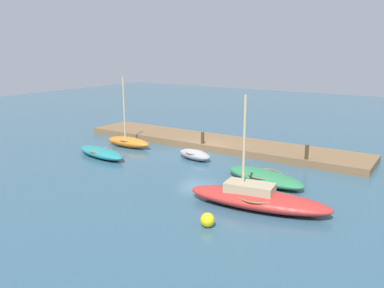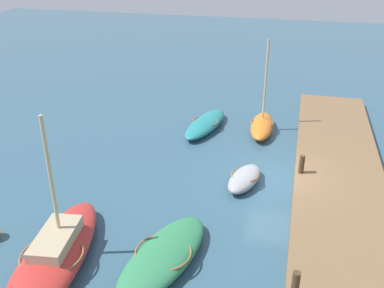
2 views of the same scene
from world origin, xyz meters
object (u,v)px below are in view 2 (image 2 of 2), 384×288
(motorboat_green, at_px, (163,256))
(mooring_post_mid_west, at_px, (302,164))
(rowboat_orange, at_px, (262,125))
(dinghy_grey, at_px, (244,178))
(mooring_post_west, at_px, (295,285))
(rowboat_teal, at_px, (205,124))
(sailboat_red, at_px, (53,257))

(motorboat_green, height_order, mooring_post_mid_west, mooring_post_mid_west)
(mooring_post_mid_west, bearing_deg, rowboat_orange, 23.69)
(dinghy_grey, height_order, mooring_post_west, mooring_post_west)
(rowboat_orange, height_order, mooring_post_mid_west, rowboat_orange)
(motorboat_green, xyz_separation_m, mooring_post_mid_west, (6.47, -4.16, 0.56))
(rowboat_teal, xyz_separation_m, mooring_post_mid_west, (-4.59, -5.26, 0.57))
(rowboat_teal, distance_m, dinghy_grey, 6.18)
(sailboat_red, distance_m, mooring_post_mid_west, 10.63)
(sailboat_red, bearing_deg, mooring_post_mid_west, -52.84)
(sailboat_red, xyz_separation_m, rowboat_orange, (12.50, -5.31, -0.04))
(dinghy_grey, relative_size, rowboat_orange, 0.55)
(rowboat_teal, xyz_separation_m, motorboat_green, (-11.06, -1.10, 0.01))
(sailboat_red, height_order, rowboat_orange, sailboat_red)
(motorboat_green, distance_m, mooring_post_west, 4.29)
(dinghy_grey, xyz_separation_m, mooring_post_west, (-6.52, -2.32, 0.59))
(dinghy_grey, bearing_deg, mooring_post_mid_west, -56.97)
(dinghy_grey, bearing_deg, sailboat_red, 155.23)
(motorboat_green, relative_size, rowboat_orange, 0.99)
(motorboat_green, xyz_separation_m, sailboat_red, (-1.06, 3.34, 0.13))
(motorboat_green, relative_size, mooring_post_west, 5.59)
(motorboat_green, height_order, dinghy_grey, motorboat_green)
(rowboat_teal, relative_size, dinghy_grey, 1.70)
(rowboat_orange, xyz_separation_m, mooring_post_mid_west, (-4.97, -2.18, 0.47))
(motorboat_green, relative_size, mooring_post_mid_west, 5.96)
(motorboat_green, bearing_deg, mooring_post_mid_west, -19.67)
(motorboat_green, distance_m, dinghy_grey, 5.91)
(rowboat_teal, xyz_separation_m, dinghy_grey, (-5.44, -2.94, 0.00))
(rowboat_orange, distance_m, mooring_post_mid_west, 5.45)
(sailboat_red, distance_m, mooring_post_west, 7.51)
(sailboat_red, distance_m, dinghy_grey, 8.46)
(motorboat_green, relative_size, sailboat_red, 0.74)
(mooring_post_west, distance_m, mooring_post_mid_west, 7.36)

